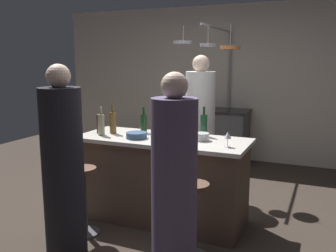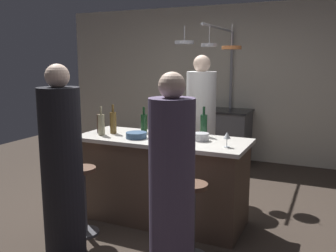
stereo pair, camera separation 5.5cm
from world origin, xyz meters
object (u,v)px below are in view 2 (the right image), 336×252
chef (201,130)px  wine_bottle_white (101,124)px  wine_bottle_amber (113,122)px  wine_glass_near_left_guest (164,131)px  bar_stool_right (192,218)px  wine_glass_near_right_guest (227,136)px  bar_stool_left (84,197)px  wine_bottle_green (204,125)px  wine_bottle_red (144,123)px  mixing_bowl_steel (201,137)px  pepper_mill (99,124)px  guest_right (172,190)px  guest_left (62,170)px  mixing_bowl_blue (136,135)px  cutting_board (173,134)px  stove_range (225,136)px  potted_plant (78,161)px

chef → wine_bottle_white: 1.35m
wine_bottle_amber → wine_glass_near_left_guest: bearing=-11.7°
bar_stool_right → wine_glass_near_right_guest: (0.15, 0.49, 0.63)m
bar_stool_left → wine_bottle_white: size_ratio=2.21×
bar_stool_right → wine_bottle_green: 1.11m
wine_bottle_red → mixing_bowl_steel: wine_bottle_red is taller
wine_bottle_green → bar_stool_right: bearing=-76.6°
pepper_mill → wine_glass_near_left_guest: bearing=-6.2°
guest_right → mixing_bowl_steel: guest_right is taller
guest_left → wine_bottle_green: size_ratio=5.28×
pepper_mill → mixing_bowl_steel: pepper_mill is taller
wine_bottle_red → mixing_bowl_steel: (0.72, -0.13, -0.07)m
guest_right → mixing_bowl_blue: size_ratio=7.52×
bar_stool_left → wine_bottle_white: (-0.10, 0.48, 0.64)m
cutting_board → bar_stool_right: bearing=-56.3°
cutting_board → wine_glass_near_right_guest: size_ratio=2.19×
wine_bottle_green → wine_glass_near_right_guest: 0.52m
stove_range → bar_stool_left: 3.12m
bar_stool_right → mixing_bowl_blue: bearing=148.6°
bar_stool_left → mixing_bowl_steel: mixing_bowl_steel is taller
wine_bottle_green → wine_bottle_red: wine_bottle_green is taller
pepper_mill → cutting_board: bearing=16.2°
wine_glass_near_right_guest → chef: bearing=120.3°
potted_plant → bar_stool_right: bearing=-30.3°
pepper_mill → wine_bottle_amber: (0.15, 0.05, 0.02)m
bar_stool_right → mixing_bowl_blue: mixing_bowl_blue is taller
potted_plant → mixing_bowl_blue: bearing=-29.7°
wine_bottle_white → mixing_bowl_blue: (0.42, 0.01, -0.09)m
bar_stool_left → stove_range: bearing=79.7°
mixing_bowl_steel → wine_bottle_white: bearing=-170.4°
bar_stool_right → guest_left: size_ratio=0.41×
mixing_bowl_blue → bar_stool_left: bearing=-123.3°
wine_bottle_white → wine_glass_near_right_guest: 1.38m
wine_bottle_amber → wine_bottle_white: (-0.06, -0.13, -0.01)m
stove_range → potted_plant: stove_range is taller
stove_range → mixing_bowl_steel: bearing=-80.3°
wine_bottle_green → mixing_bowl_steel: (0.05, -0.21, -0.08)m
pepper_mill → wine_bottle_amber: bearing=18.9°
wine_bottle_red → mixing_bowl_steel: size_ratio=1.84×
wine_bottle_green → wine_bottle_white: size_ratio=1.03×
guest_left → cutting_board: (0.52, 1.17, 0.13)m
bar_stool_left → wine_glass_near_right_guest: wine_glass_near_right_guest is taller
bar_stool_left → mixing_bowl_steel: bearing=34.2°
pepper_mill → wine_bottle_green: 1.15m
mixing_bowl_steel → bar_stool_right: bearing=-76.3°
wine_bottle_green → wine_glass_near_left_guest: bearing=-123.9°
guest_right → mixing_bowl_steel: bearing=97.7°
cutting_board → wine_bottle_amber: size_ratio=1.00×
chef → mixing_bowl_steel: bearing=-70.6°
guest_right → mixing_bowl_steel: 1.07m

